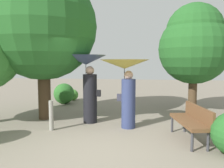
# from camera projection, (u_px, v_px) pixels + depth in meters

# --- Properties ---
(ground_plane) EXTENTS (40.00, 40.00, 0.00)m
(ground_plane) POSITION_uv_depth(u_px,v_px,m) (94.00, 148.00, 4.90)
(ground_plane) COLOR gray
(person_left) EXTENTS (1.25, 1.25, 2.08)m
(person_left) POSITION_uv_depth(u_px,v_px,m) (87.00, 74.00, 6.90)
(person_left) COLOR black
(person_left) RESTS_ON ground
(person_right) EXTENTS (1.38, 1.38, 1.93)m
(person_right) POSITION_uv_depth(u_px,v_px,m) (126.00, 76.00, 6.33)
(person_right) COLOR navy
(person_right) RESTS_ON ground
(park_bench) EXTENTS (0.78, 1.57, 0.83)m
(park_bench) POSITION_uv_depth(u_px,v_px,m) (192.00, 119.00, 5.34)
(park_bench) COLOR #38383D
(park_bench) RESTS_ON ground
(tree_near_right) EXTENTS (2.61, 2.61, 4.02)m
(tree_near_right) POSITION_uv_depth(u_px,v_px,m) (194.00, 43.00, 8.38)
(tree_near_right) COLOR #4C3823
(tree_near_right) RESTS_ON ground
(tree_mid_left) EXTENTS (3.46, 3.46, 5.20)m
(tree_mid_left) POSITION_uv_depth(u_px,v_px,m) (42.00, 17.00, 7.16)
(tree_mid_left) COLOR #42301E
(tree_mid_left) RESTS_ON ground
(bush_path_left) EXTENTS (0.54, 0.54, 0.54)m
(bush_path_left) POSITION_uv_depth(u_px,v_px,m) (73.00, 95.00, 11.04)
(bush_path_left) COLOR #4C9338
(bush_path_left) RESTS_ON ground
(bush_behind_bench) EXTENTS (0.92, 0.92, 0.92)m
(bush_behind_bench) POSITION_uv_depth(u_px,v_px,m) (64.00, 94.00, 10.12)
(bush_behind_bench) COLOR #2D6B28
(bush_behind_bench) RESTS_ON ground
(path_marker_post) EXTENTS (0.12, 0.12, 0.82)m
(path_marker_post) POSITION_uv_depth(u_px,v_px,m) (51.00, 115.00, 6.16)
(path_marker_post) COLOR gray
(path_marker_post) RESTS_ON ground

